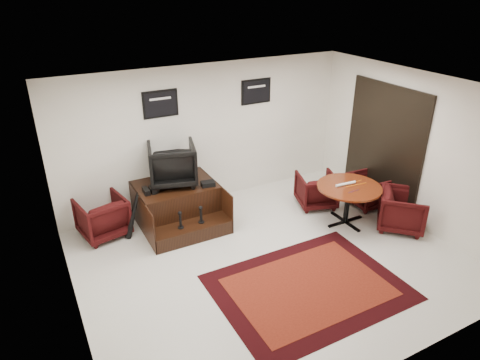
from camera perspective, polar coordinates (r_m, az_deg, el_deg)
name	(u,v)px	position (r m, az deg, el deg)	size (l,w,h in m)	color
ground	(271,260)	(7.21, 4.17, -10.55)	(6.00, 6.00, 0.00)	silver
room_shell	(293,153)	(6.63, 7.09, 3.64)	(6.02, 5.02, 2.81)	white
area_rug	(308,287)	(6.71, 9.12, -13.92)	(2.76, 2.07, 0.01)	black
shine_podium	(178,205)	(8.13, -8.29, -3.37)	(1.46, 1.51, 0.75)	black
shine_chair	(172,162)	(7.90, -9.04, 2.41)	(0.83, 0.78, 0.85)	black
shoes_pair	(149,190)	(7.77, -11.99, -1.36)	(0.22, 0.25, 0.09)	black
polish_kit	(208,184)	(7.87, -4.29, -0.50)	(0.25, 0.17, 0.09)	black
umbrella_black	(133,216)	(7.78, -14.08, -4.67)	(0.32, 0.12, 0.85)	black
umbrella_hooked	(133,212)	(7.94, -14.12, -4.19)	(0.30, 0.11, 0.81)	black
armchair_side	(102,215)	(8.00, -17.91, -4.48)	(0.78, 0.73, 0.80)	black
meeting_table	(349,191)	(8.11, 14.30, -1.38)	(1.17, 1.17, 0.77)	#451709
table_chair_back	(316,188)	(8.75, 10.16, -1.12)	(0.73, 0.68, 0.75)	black
table_chair_window	(369,188)	(9.02, 16.86, -1.08)	(0.71, 0.67, 0.73)	black
table_chair_corner	(402,209)	(8.36, 20.84, -3.58)	(0.79, 0.74, 0.81)	black
paper_roll	(346,184)	(8.08, 13.91, -0.51)	(0.05, 0.05, 0.42)	white
table_clutter	(354,185)	(8.12, 14.99, -0.65)	(0.57, 0.31, 0.01)	orange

